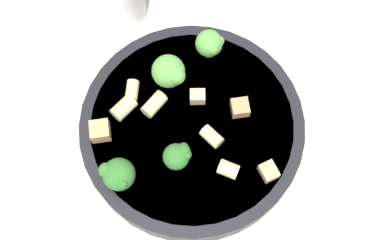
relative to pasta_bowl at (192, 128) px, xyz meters
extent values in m
plane|color=#BCB29E|center=(0.00, 0.00, -0.02)|extent=(2.00, 2.00, 0.00)
cylinder|color=black|center=(0.00, 0.00, 0.00)|extent=(0.25, 0.25, 0.04)
cylinder|color=white|center=(0.00, 0.00, 0.01)|extent=(0.23, 0.23, 0.01)
torus|color=black|center=(0.00, 0.00, 0.01)|extent=(0.25, 0.25, 0.00)
cylinder|color=#84AD60|center=(0.10, 0.01, 0.02)|extent=(0.01, 0.01, 0.01)
sphere|color=#2D6B28|center=(0.10, 0.01, 0.04)|extent=(0.03, 0.03, 0.03)
sphere|color=#2D6C26|center=(0.11, 0.00, 0.04)|extent=(0.02, 0.02, 0.02)
sphere|color=#296124|center=(0.10, 0.02, 0.04)|extent=(0.01, 0.01, 0.01)
cylinder|color=#93B766|center=(0.04, 0.03, 0.02)|extent=(0.01, 0.01, 0.01)
sphere|color=#2D6B28|center=(0.04, 0.03, 0.03)|extent=(0.03, 0.03, 0.03)
sphere|color=#296424|center=(0.03, 0.03, 0.04)|extent=(0.02, 0.02, 0.02)
sphere|color=#276C27|center=(0.03, 0.02, 0.04)|extent=(0.01, 0.01, 0.01)
sphere|color=#2C6428|center=(0.03, 0.03, 0.04)|extent=(0.01, 0.01, 0.01)
cylinder|color=#93B766|center=(-0.07, -0.06, 0.02)|extent=(0.01, 0.01, 0.01)
sphere|color=#569942|center=(-0.07, -0.06, 0.04)|extent=(0.03, 0.03, 0.03)
sphere|color=#559238|center=(-0.08, -0.06, 0.04)|extent=(0.01, 0.01, 0.01)
sphere|color=#548D3C|center=(-0.06, -0.05, 0.04)|extent=(0.01, 0.01, 0.01)
cylinder|color=#84AD60|center=(-0.01, -0.06, 0.02)|extent=(0.01, 0.01, 0.01)
sphere|color=#569942|center=(-0.01, -0.06, 0.04)|extent=(0.04, 0.04, 0.04)
sphere|color=#4F983D|center=(-0.02, -0.05, 0.05)|extent=(0.01, 0.01, 0.01)
sphere|color=#599442|center=(-0.01, -0.05, 0.04)|extent=(0.02, 0.02, 0.02)
cylinder|color=#E0C67F|center=(0.00, 0.07, 0.02)|extent=(0.02, 0.03, 0.02)
cylinder|color=#E0C67F|center=(0.05, -0.06, 0.02)|extent=(0.03, 0.02, 0.02)
cylinder|color=#E0C67F|center=(-0.01, 0.03, 0.02)|extent=(0.02, 0.03, 0.01)
cylinder|color=#E0C67F|center=(0.02, -0.04, 0.02)|extent=(0.03, 0.02, 0.02)
cylinder|color=#E0C67F|center=(0.03, -0.07, 0.02)|extent=(0.02, 0.03, 0.01)
cube|color=tan|center=(-0.02, -0.02, 0.02)|extent=(0.02, 0.02, 0.01)
cube|color=tan|center=(0.09, -0.05, 0.02)|extent=(0.03, 0.03, 0.02)
cube|color=tan|center=(-0.03, 0.09, 0.02)|extent=(0.02, 0.02, 0.01)
cube|color=#A87A4C|center=(-0.05, 0.02, 0.02)|extent=(0.03, 0.03, 0.01)
cylinder|color=silver|center=(-0.04, -0.18, 0.01)|extent=(0.03, 0.03, 0.06)
camera|label=1|loc=(0.11, 0.15, 0.52)|focal=45.00mm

